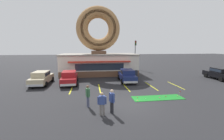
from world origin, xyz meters
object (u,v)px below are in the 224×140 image
Objects in this scene: car_champagne at (42,77)px; pedestrian_blue_sweater_man at (88,95)px; pedestrian_leather_jacket_man at (102,103)px; trash_bin at (136,73)px; traffic_light_pole at (135,51)px; car_navy at (127,75)px; pedestrian_hooded_kid at (112,100)px; golf_ball at (145,98)px; putting_flag_pin at (180,92)px; car_black at (219,73)px; car_red at (69,77)px.

pedestrian_blue_sweater_man reaches higher than car_champagne.
pedestrian_blue_sweater_man is 1.83m from pedestrian_leather_jacket_man.
trash_bin is 0.17× the size of traffic_light_pole.
pedestrian_blue_sweater_man is at bearing -122.33° from car_navy.
pedestrian_leather_jacket_man is at bearing -112.45° from traffic_light_pole.
traffic_light_pole is (14.83, 10.62, 2.84)m from car_champagne.
trash_bin is at bearing 13.16° from car_champagne.
pedestrian_leather_jacket_man is (-0.69, -0.21, -0.07)m from pedestrian_hooded_kid.
putting_flag_pin reaches higher than golf_ball.
golf_ball is 14.50m from car_black.
car_black is 19.23m from pedestrian_leather_jacket_man.
putting_flag_pin is 9.69m from trash_bin.
car_black is 14.46m from traffic_light_pole.
car_black is 11.51m from trash_bin.
trash_bin is at bearing 56.66° from pedestrian_blue_sweater_man.
traffic_light_pole is at bearing 63.43° from pedestrian_blue_sweater_man.
car_navy is (-0.02, 6.71, 0.82)m from golf_ball.
trash_bin reaches higher than golf_ball.
putting_flag_pin is 0.12× the size of car_navy.
car_black is at bearing 32.13° from putting_flag_pin.
pedestrian_hooded_kid is at bearing -109.80° from car_navy.
car_red is 7.85m from pedestrian_blue_sweater_man.
golf_ball is at bearing 33.40° from pedestrian_leather_jacket_man.
putting_flag_pin is 0.12× the size of car_champagne.
putting_flag_pin is 8.26m from pedestrian_blue_sweater_man.
putting_flag_pin is at bearing 7.56° from pedestrian_blue_sweater_man.
pedestrian_blue_sweater_man is 20.71m from traffic_light_pole.
putting_flag_pin is 7.71m from pedestrian_leather_jacket_man.
pedestrian_hooded_kid is at bearing -65.78° from car_red.
golf_ball is at bearing -103.76° from traffic_light_pole.
pedestrian_blue_sweater_man reaches higher than pedestrian_leather_jacket_man.
trash_bin is (-10.98, 3.44, -0.37)m from car_black.
car_navy is at bearing 66.96° from pedestrian_leather_jacket_man.
pedestrian_hooded_kid is (-3.29, -9.13, 0.06)m from car_navy.
car_navy is at bearing 2.23° from car_red.
trash_bin is at bearing 162.60° from car_black.
pedestrian_hooded_kid is 1.72× the size of trash_bin.
pedestrian_blue_sweater_man is (-4.92, -7.77, 0.06)m from car_navy.
traffic_light_pole is (8.23, 19.92, 2.84)m from pedestrian_leather_jacket_man.
car_red reaches higher than putting_flag_pin.
trash_bin is at bearing 63.58° from pedestrian_leather_jacket_man.
putting_flag_pin is 0.33× the size of pedestrian_blue_sweater_man.
pedestrian_leather_jacket_man is at bearing -54.68° from car_champagne.
car_black reaches higher than trash_bin.
pedestrian_hooded_kid is (3.98, -8.85, 0.06)m from car_red.
car_black is 19.43m from pedestrian_blue_sweater_man.
car_champagne and car_navy have the same top height.
golf_ball is 18.17m from traffic_light_pole.
car_navy is 3.64m from trash_bin.
trash_bin is (2.10, 9.64, 0.45)m from golf_ball.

